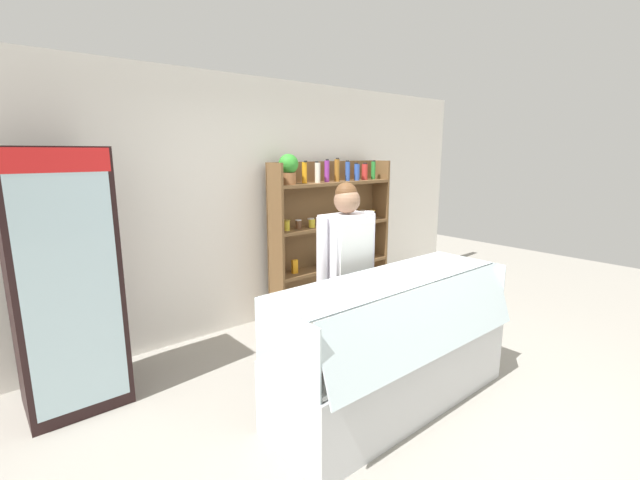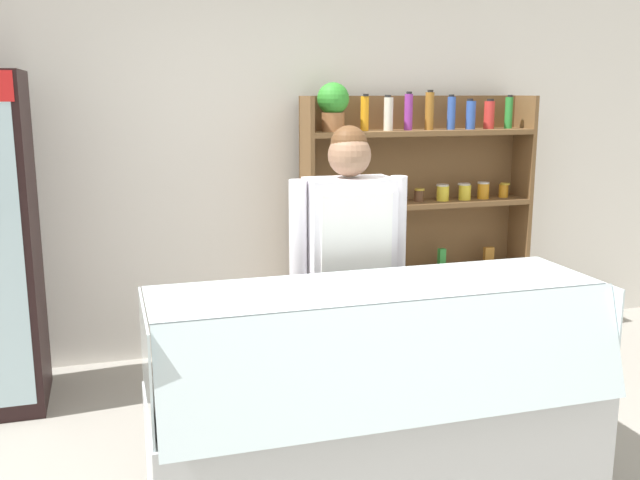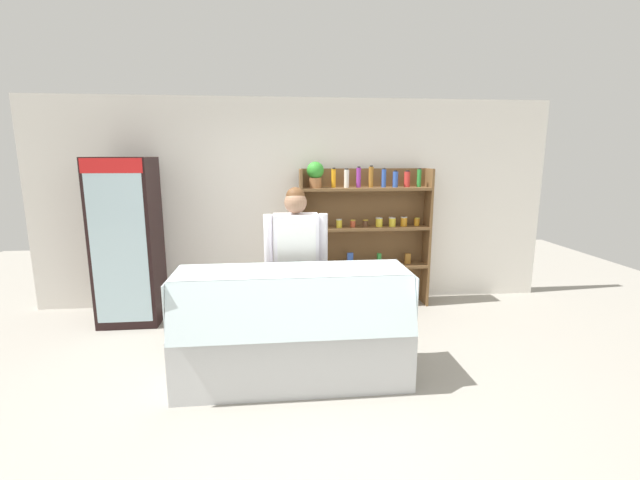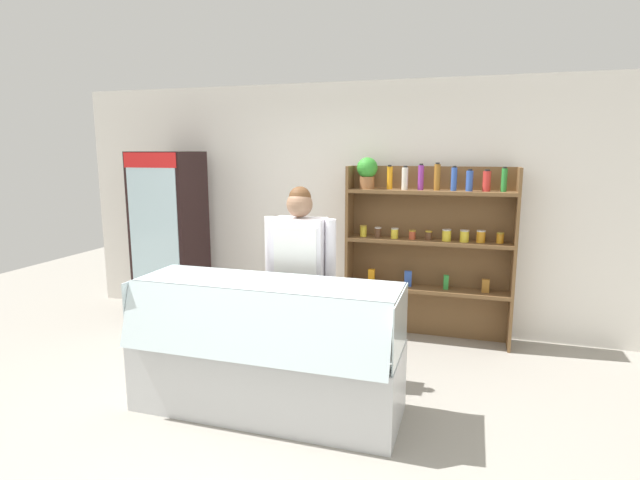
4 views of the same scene
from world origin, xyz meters
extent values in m
cube|color=white|center=(0.00, 2.28, 1.35)|extent=(6.80, 0.10, 2.70)
cylinder|color=#3356B2|center=(-1.84, 1.49, 0.34)|extent=(0.07, 0.07, 0.18)
cylinder|color=orange|center=(-1.84, 1.49, 0.85)|extent=(0.05, 0.05, 0.17)
cube|color=brown|center=(0.86, 2.11, 0.90)|extent=(1.69, 0.02, 1.81)
cube|color=brown|center=(0.03, 1.97, 0.90)|extent=(0.03, 0.28, 1.81)
cube|color=brown|center=(1.69, 1.97, 0.90)|extent=(0.03, 0.28, 1.81)
cube|color=brown|center=(0.86, 1.97, 0.54)|extent=(1.63, 0.28, 0.04)
cube|color=brown|center=(0.86, 1.97, 1.05)|extent=(1.63, 0.28, 0.04)
cube|color=brown|center=(0.86, 1.97, 1.56)|extent=(1.63, 0.28, 0.04)
cylinder|color=#996038|center=(0.21, 1.97, 1.64)|extent=(0.15, 0.15, 0.13)
sphere|color=green|center=(0.21, 1.97, 1.79)|extent=(0.21, 0.21, 0.21)
cylinder|color=orange|center=(0.44, 1.99, 1.69)|extent=(0.06, 0.06, 0.23)
cylinder|color=black|center=(0.44, 1.97, 1.81)|extent=(0.04, 0.04, 0.02)
cylinder|color=silver|center=(0.60, 1.95, 1.69)|extent=(0.06, 0.06, 0.23)
cylinder|color=black|center=(0.60, 1.97, 1.81)|extent=(0.04, 0.04, 0.02)
cylinder|color=purple|center=(0.76, 1.97, 1.70)|extent=(0.06, 0.06, 0.25)
cylinder|color=black|center=(0.76, 1.97, 1.83)|extent=(0.04, 0.04, 0.02)
cylinder|color=#9E6623|center=(0.92, 1.97, 1.70)|extent=(0.06, 0.06, 0.26)
cylinder|color=black|center=(0.92, 1.97, 1.84)|extent=(0.04, 0.04, 0.02)
cylinder|color=#3356B2|center=(1.08, 1.96, 1.69)|extent=(0.06, 0.06, 0.23)
cylinder|color=black|center=(1.08, 1.97, 1.81)|extent=(0.04, 0.04, 0.02)
cylinder|color=#3356B2|center=(1.23, 1.95, 1.67)|extent=(0.07, 0.07, 0.20)
cylinder|color=black|center=(1.23, 1.97, 1.78)|extent=(0.04, 0.04, 0.02)
cylinder|color=red|center=(1.39, 1.97, 1.67)|extent=(0.08, 0.08, 0.20)
cylinder|color=black|center=(1.39, 1.97, 1.78)|extent=(0.05, 0.05, 0.02)
cylinder|color=#2D8C38|center=(1.55, 1.98, 1.69)|extent=(0.06, 0.06, 0.22)
cylinder|color=black|center=(1.55, 1.97, 1.81)|extent=(0.04, 0.04, 0.02)
cylinder|color=yellow|center=(0.18, 1.98, 1.12)|extent=(0.07, 0.07, 0.11)
cylinder|color=gold|center=(0.18, 1.97, 1.18)|extent=(0.07, 0.07, 0.01)
cylinder|color=brown|center=(0.34, 1.97, 1.12)|extent=(0.07, 0.07, 0.10)
cylinder|color=silver|center=(0.34, 1.97, 1.17)|extent=(0.07, 0.07, 0.01)
cylinder|color=yellow|center=(0.51, 1.95, 1.11)|extent=(0.08, 0.08, 0.09)
cylinder|color=silver|center=(0.51, 1.97, 1.17)|extent=(0.08, 0.08, 0.01)
cylinder|color=#BF4C2D|center=(0.69, 1.96, 1.11)|extent=(0.07, 0.07, 0.08)
cylinder|color=gold|center=(0.69, 1.97, 1.15)|extent=(0.07, 0.07, 0.01)
cylinder|color=brown|center=(0.86, 1.98, 1.11)|extent=(0.07, 0.07, 0.08)
cylinder|color=gold|center=(0.86, 1.97, 1.15)|extent=(0.07, 0.07, 0.01)
cylinder|color=yellow|center=(1.04, 1.96, 1.12)|extent=(0.09, 0.09, 0.11)
cylinder|color=silver|center=(1.04, 1.97, 1.18)|extent=(0.09, 0.09, 0.01)
cylinder|color=yellow|center=(1.21, 1.95, 1.12)|extent=(0.09, 0.09, 0.11)
cylinder|color=silver|center=(1.21, 1.97, 1.18)|extent=(0.09, 0.09, 0.01)
cylinder|color=orange|center=(1.37, 1.97, 1.12)|extent=(0.08, 0.08, 0.11)
cylinder|color=silver|center=(1.37, 1.97, 1.18)|extent=(0.09, 0.09, 0.01)
cylinder|color=orange|center=(1.55, 1.99, 1.12)|extent=(0.07, 0.07, 0.10)
cylinder|color=gold|center=(1.55, 1.97, 1.17)|extent=(0.07, 0.07, 0.01)
cube|color=orange|center=(0.28, 1.97, 0.64)|extent=(0.07, 0.05, 0.16)
cube|color=#3356B2|center=(0.66, 1.97, 0.64)|extent=(0.08, 0.05, 0.16)
cube|color=#2D8C38|center=(1.05, 1.97, 0.63)|extent=(0.05, 0.04, 0.15)
cube|color=#9E6623|center=(1.44, 1.97, 0.63)|extent=(0.07, 0.04, 0.14)
cube|color=silver|center=(-0.16, 0.13, 0.28)|extent=(2.03, 0.70, 0.55)
cube|color=white|center=(-0.16, 0.13, 0.57)|extent=(1.97, 0.64, 0.03)
cube|color=silver|center=(-0.16, -0.19, 0.78)|extent=(1.99, 0.16, 0.47)
cube|color=silver|center=(-0.16, 0.18, 1.00)|extent=(1.99, 0.54, 0.01)
cube|color=silver|center=(-1.16, 0.13, 0.78)|extent=(0.01, 0.66, 0.45)
cube|color=silver|center=(0.84, 0.13, 0.78)|extent=(0.01, 0.66, 0.45)
cube|color=tan|center=(-0.99, 0.22, 0.61)|extent=(0.16, 0.11, 0.05)
cube|color=white|center=(-0.99, 0.01, 0.61)|extent=(0.05, 0.03, 0.02)
cube|color=tan|center=(-0.76, 0.22, 0.61)|extent=(0.17, 0.14, 0.06)
cube|color=white|center=(-0.76, 0.01, 0.61)|extent=(0.05, 0.03, 0.02)
cube|color=tan|center=(-0.52, 0.22, 0.61)|extent=(0.16, 0.11, 0.05)
cube|color=white|center=(-0.52, 0.01, 0.61)|extent=(0.05, 0.03, 0.02)
cube|color=beige|center=(-0.28, 0.22, 0.61)|extent=(0.16, 0.11, 0.04)
cube|color=white|center=(-0.28, 0.01, 0.61)|extent=(0.05, 0.03, 0.02)
cube|color=tan|center=(-0.04, 0.22, 0.61)|extent=(0.16, 0.11, 0.05)
cube|color=white|center=(-0.04, 0.01, 0.61)|extent=(0.05, 0.03, 0.02)
cube|color=tan|center=(0.20, 0.22, 0.61)|extent=(0.16, 0.11, 0.05)
cube|color=white|center=(0.20, 0.01, 0.61)|extent=(0.05, 0.03, 0.02)
cube|color=beige|center=(0.43, 0.22, 0.61)|extent=(0.17, 0.15, 0.06)
cube|color=white|center=(0.43, 0.01, 0.61)|extent=(0.05, 0.03, 0.02)
cube|color=beige|center=(0.67, 0.22, 0.61)|extent=(0.16, 0.12, 0.06)
cube|color=white|center=(0.67, 0.01, 0.61)|extent=(0.05, 0.03, 0.02)
cylinder|color=#C1706B|center=(-0.99, 0.03, 0.65)|extent=(0.18, 0.14, 0.13)
cylinder|color=#C1706B|center=(-0.77, 0.03, 0.65)|extent=(0.22, 0.16, 0.13)
cylinder|color=white|center=(0.35, 0.05, 0.70)|extent=(0.07, 0.07, 0.23)
cylinder|color=white|center=(0.45, 0.05, 0.68)|extent=(0.07, 0.07, 0.19)
cylinder|color=#2D2D38|center=(-0.20, 0.73, 0.39)|extent=(0.13, 0.13, 0.77)
cylinder|color=#2D2D38|center=(0.00, 0.73, 0.39)|extent=(0.13, 0.13, 0.77)
cube|color=white|center=(-0.10, 0.73, 1.09)|extent=(0.44, 0.24, 0.64)
cube|color=white|center=(-0.10, 0.61, 0.75)|extent=(0.37, 0.01, 1.19)
cylinder|color=white|center=(-0.37, 0.73, 1.13)|extent=(0.09, 0.09, 0.58)
cylinder|color=white|center=(0.17, 0.73, 1.13)|extent=(0.09, 0.09, 0.58)
sphere|color=#8C664C|center=(-0.10, 0.73, 1.53)|extent=(0.22, 0.22, 0.22)
sphere|color=brown|center=(-0.10, 0.74, 1.58)|extent=(0.19, 0.19, 0.19)
camera|label=1|loc=(-2.53, -1.81, 1.92)|focal=24.00mm
camera|label=2|loc=(-1.27, -2.65, 1.84)|focal=40.00mm
camera|label=3|loc=(-0.29, -3.40, 1.97)|focal=24.00mm
camera|label=4|loc=(1.27, -3.15, 1.96)|focal=28.00mm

